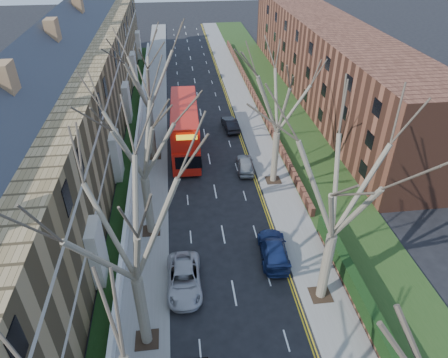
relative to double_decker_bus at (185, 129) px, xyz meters
name	(u,v)px	position (x,y,z in m)	size (l,w,h in m)	color
pavement_left	(154,114)	(-3.71, 9.67, -2.41)	(3.00, 102.00, 0.12)	slate
pavement_right	(246,110)	(8.29, 9.67, -2.41)	(3.00, 102.00, 0.12)	slate
terrace_left	(72,101)	(-11.35, 1.67, 3.06)	(9.70, 78.00, 13.60)	olive
flats_right	(325,60)	(19.75, 13.67, 2.51)	(13.97, 54.00, 10.00)	brown
front_wall_left	(137,140)	(-5.36, 1.67, -1.85)	(0.30, 78.00, 1.00)	white
grass_verge_right	(279,107)	(12.79, 9.67, -2.32)	(6.00, 102.00, 0.06)	#213E16
tree_left_mid	(126,217)	(-3.41, -23.33, 7.08)	(10.50, 10.50, 14.71)	#736852
tree_left_far	(138,128)	(-3.41, -13.33, 6.77)	(10.15, 10.15, 14.22)	#736852
tree_left_dist	(145,68)	(-3.41, -1.33, 7.08)	(10.50, 10.50, 14.71)	#736852
tree_right_mid	(344,177)	(7.99, -21.33, 7.08)	(10.50, 10.50, 14.71)	#736852
tree_right_far	(280,89)	(7.99, -7.33, 6.77)	(10.15, 10.15, 14.22)	#736852
double_decker_bus	(185,129)	(0.00, 0.00, 0.00)	(3.26, 12.13, 5.01)	red
car_left_far	(184,279)	(-1.00, -19.35, -1.78)	(2.32, 5.03, 1.40)	#AEADB3
car_right_near	(274,249)	(5.69, -17.26, -1.76)	(2.00, 4.93, 1.43)	navy
car_right_mid	(245,164)	(5.67, -5.01, -1.79)	(1.61, 4.01, 1.37)	gray
car_right_far	(230,124)	(5.44, 4.27, -1.79)	(1.45, 4.17, 1.37)	black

